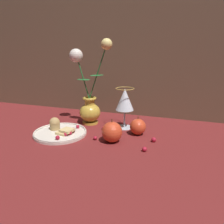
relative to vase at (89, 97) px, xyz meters
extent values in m
plane|color=maroon|center=(0.07, -0.09, -0.13)|extent=(2.40, 2.40, 0.00)
cylinder|color=gold|center=(0.00, 0.00, -0.12)|extent=(0.08, 0.08, 0.01)
ellipsoid|color=gold|center=(0.00, 0.00, -0.07)|extent=(0.10, 0.10, 0.09)
cylinder|color=gold|center=(0.00, 0.00, -0.02)|extent=(0.05, 0.05, 0.04)
torus|color=gold|center=(0.00, 0.00, -0.01)|extent=(0.06, 0.06, 0.01)
cylinder|color=#23662D|center=(-0.03, 0.00, 0.09)|extent=(0.06, 0.01, 0.20)
ellipsoid|color=#23662D|center=(-0.02, 0.00, 0.08)|extent=(0.07, 0.05, 0.00)
sphere|color=silver|center=(-0.06, 0.00, 0.19)|extent=(0.06, 0.06, 0.06)
cylinder|color=#23662D|center=(0.05, 0.00, 0.12)|extent=(0.09, 0.01, 0.25)
ellipsoid|color=#23662D|center=(0.04, 0.00, 0.10)|extent=(0.07, 0.08, 0.00)
sphere|color=#EFD67A|center=(0.09, 0.00, 0.24)|extent=(0.05, 0.05, 0.05)
cylinder|color=silver|center=(-0.06, -0.17, -0.12)|extent=(0.22, 0.22, 0.01)
torus|color=silver|center=(-0.06, -0.17, -0.12)|extent=(0.22, 0.22, 0.01)
cylinder|color=tan|center=(-0.10, -0.15, -0.10)|extent=(0.04, 0.04, 0.03)
sphere|color=tan|center=(-0.10, -0.15, -0.09)|extent=(0.04, 0.04, 0.04)
cube|color=#DBBC7A|center=(-0.04, -0.18, -0.11)|extent=(0.06, 0.06, 0.01)
cube|color=#DBBC7A|center=(-0.02, -0.18, -0.10)|extent=(0.06, 0.06, 0.01)
sphere|color=#AD192D|center=(-0.03, -0.24, -0.11)|extent=(0.02, 0.02, 0.02)
sphere|color=#AD192D|center=(-0.02, -0.20, -0.11)|extent=(0.01, 0.01, 0.01)
sphere|color=#AD192D|center=(0.00, -0.19, -0.11)|extent=(0.02, 0.02, 0.02)
sphere|color=#AD192D|center=(-0.01, -0.15, -0.11)|extent=(0.02, 0.02, 0.02)
sphere|color=#AD192D|center=(-0.01, -0.11, -0.11)|extent=(0.02, 0.02, 0.02)
cylinder|color=silver|center=(0.18, 0.00, -0.13)|extent=(0.08, 0.08, 0.00)
cylinder|color=silver|center=(0.18, 0.00, -0.08)|extent=(0.01, 0.01, 0.08)
cone|color=silver|center=(0.18, 0.00, 0.00)|extent=(0.08, 0.08, 0.10)
cone|color=gold|center=(0.18, 0.00, -0.01)|extent=(0.07, 0.07, 0.07)
torus|color=gold|center=(0.18, 0.00, 0.05)|extent=(0.08, 0.08, 0.00)
sphere|color=#D14223|center=(0.17, -0.17, -0.09)|extent=(0.08, 0.08, 0.08)
cylinder|color=#4C3319|center=(0.17, -0.17, -0.04)|extent=(0.00, 0.00, 0.01)
sphere|color=#D14223|center=(0.25, -0.07, -0.09)|extent=(0.07, 0.07, 0.07)
cylinder|color=#4C3319|center=(0.25, -0.07, -0.06)|extent=(0.00, 0.00, 0.01)
sphere|color=#AD192D|center=(0.31, -0.22, -0.12)|extent=(0.02, 0.02, 0.02)
sphere|color=#AD192D|center=(0.13, -0.07, -0.12)|extent=(0.02, 0.02, 0.02)
sphere|color=#AD192D|center=(0.10, -0.18, -0.12)|extent=(0.02, 0.02, 0.02)
sphere|color=#AD192D|center=(0.33, -0.12, -0.12)|extent=(0.02, 0.02, 0.02)
sphere|color=#AD192D|center=(0.09, -0.06, -0.12)|extent=(0.01, 0.01, 0.01)
camera|label=1|loc=(0.42, -0.92, 0.22)|focal=35.00mm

